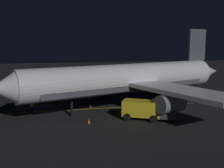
{
  "coord_description": "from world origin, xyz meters",
  "views": [
    {
      "loc": [
        -36.98,
        10.12,
        9.18
      ],
      "look_at": [
        0.0,
        2.0,
        3.5
      ],
      "focal_mm": 44.99,
      "sensor_mm": 36.0,
      "label": 1
    }
  ],
  "objects_px": {
    "baggage_truck": "(44,94)",
    "traffic_cone_near_left": "(89,99)",
    "traffic_cone_far": "(89,121)",
    "ground_crew_worker": "(32,106)",
    "traffic_cone_near_right": "(90,106)",
    "traffic_cone_under_wing": "(60,103)",
    "airliner": "(130,79)",
    "catering_truck": "(147,110)"
  },
  "relations": [
    {
      "from": "catering_truck",
      "to": "ground_crew_worker",
      "type": "relative_size",
      "value": 3.73
    },
    {
      "from": "baggage_truck",
      "to": "traffic_cone_far",
      "type": "distance_m",
      "value": 14.1
    },
    {
      "from": "baggage_truck",
      "to": "traffic_cone_near_right",
      "type": "relative_size",
      "value": 10.55
    },
    {
      "from": "traffic_cone_near_left",
      "to": "baggage_truck",
      "type": "bearing_deg",
      "value": 87.7
    },
    {
      "from": "ground_crew_worker",
      "to": "traffic_cone_far",
      "type": "height_order",
      "value": "ground_crew_worker"
    },
    {
      "from": "catering_truck",
      "to": "traffic_cone_near_right",
      "type": "bearing_deg",
      "value": 35.46
    },
    {
      "from": "traffic_cone_under_wing",
      "to": "catering_truck",
      "type": "bearing_deg",
      "value": -136.02
    },
    {
      "from": "airliner",
      "to": "baggage_truck",
      "type": "bearing_deg",
      "value": 60.98
    },
    {
      "from": "airliner",
      "to": "ground_crew_worker",
      "type": "height_order",
      "value": "airliner"
    },
    {
      "from": "traffic_cone_near_right",
      "to": "traffic_cone_far",
      "type": "distance_m",
      "value": 8.08
    },
    {
      "from": "airliner",
      "to": "baggage_truck",
      "type": "distance_m",
      "value": 13.81
    },
    {
      "from": "catering_truck",
      "to": "traffic_cone_under_wing",
      "type": "relative_size",
      "value": 11.8
    },
    {
      "from": "traffic_cone_under_wing",
      "to": "baggage_truck",
      "type": "bearing_deg",
      "value": 39.66
    },
    {
      "from": "airliner",
      "to": "catering_truck",
      "type": "distance_m",
      "value": 7.04
    },
    {
      "from": "ground_crew_worker",
      "to": "traffic_cone_far",
      "type": "distance_m",
      "value": 9.36
    },
    {
      "from": "traffic_cone_near_left",
      "to": "traffic_cone_under_wing",
      "type": "height_order",
      "value": "same"
    },
    {
      "from": "traffic_cone_near_right",
      "to": "catering_truck",
      "type": "bearing_deg",
      "value": -144.54
    },
    {
      "from": "traffic_cone_under_wing",
      "to": "traffic_cone_far",
      "type": "distance_m",
      "value": 10.67
    },
    {
      "from": "traffic_cone_near_right",
      "to": "baggage_truck",
      "type": "bearing_deg",
      "value": 52.09
    },
    {
      "from": "baggage_truck",
      "to": "traffic_cone_near_left",
      "type": "xyz_separation_m",
      "value": [
        -0.28,
        -6.99,
        -1.07
      ]
    },
    {
      "from": "airliner",
      "to": "catering_truck",
      "type": "xyz_separation_m",
      "value": [
        -6.44,
        -0.33,
        -2.83
      ]
    },
    {
      "from": "airliner",
      "to": "traffic_cone_near_left",
      "type": "relative_size",
      "value": 65.24
    },
    {
      "from": "airliner",
      "to": "baggage_truck",
      "type": "xyz_separation_m",
      "value": [
        6.57,
        11.84,
        -2.72
      ]
    },
    {
      "from": "airliner",
      "to": "traffic_cone_far",
      "type": "height_order",
      "value": "airliner"
    },
    {
      "from": "catering_truck",
      "to": "traffic_cone_under_wing",
      "type": "distance_m",
      "value": 14.23
    },
    {
      "from": "airliner",
      "to": "traffic_cone_under_wing",
      "type": "relative_size",
      "value": 65.24
    },
    {
      "from": "traffic_cone_under_wing",
      "to": "airliner",
      "type": "bearing_deg",
      "value": -111.63
    },
    {
      "from": "traffic_cone_near_right",
      "to": "traffic_cone_under_wing",
      "type": "height_order",
      "value": "same"
    },
    {
      "from": "catering_truck",
      "to": "baggage_truck",
      "type": "bearing_deg",
      "value": 43.1
    },
    {
      "from": "traffic_cone_near_left",
      "to": "traffic_cone_under_wing",
      "type": "xyz_separation_m",
      "value": [
        -2.51,
        4.68,
        0.0
      ]
    },
    {
      "from": "baggage_truck",
      "to": "traffic_cone_near_left",
      "type": "distance_m",
      "value": 7.08
    },
    {
      "from": "catering_truck",
      "to": "ground_crew_worker",
      "type": "xyz_separation_m",
      "value": [
        6.52,
        13.6,
        -0.32
      ]
    },
    {
      "from": "catering_truck",
      "to": "traffic_cone_far",
      "type": "relative_size",
      "value": 11.8
    },
    {
      "from": "baggage_truck",
      "to": "traffic_cone_near_left",
      "type": "bearing_deg",
      "value": -92.3
    },
    {
      "from": "airliner",
      "to": "traffic_cone_far",
      "type": "relative_size",
      "value": 65.24
    },
    {
      "from": "traffic_cone_far",
      "to": "ground_crew_worker",
      "type": "bearing_deg",
      "value": 45.31
    },
    {
      "from": "traffic_cone_near_right",
      "to": "traffic_cone_under_wing",
      "type": "bearing_deg",
      "value": 61.45
    },
    {
      "from": "baggage_truck",
      "to": "traffic_cone_near_right",
      "type": "xyz_separation_m",
      "value": [
        -5.08,
        -6.53,
        -1.07
      ]
    },
    {
      "from": "airliner",
      "to": "traffic_cone_under_wing",
      "type": "distance_m",
      "value": 10.93
    },
    {
      "from": "traffic_cone_under_wing",
      "to": "traffic_cone_far",
      "type": "bearing_deg",
      "value": -164.2
    },
    {
      "from": "traffic_cone_near_right",
      "to": "traffic_cone_under_wing",
      "type": "distance_m",
      "value": 4.8
    },
    {
      "from": "catering_truck",
      "to": "ground_crew_worker",
      "type": "distance_m",
      "value": 15.08
    }
  ]
}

